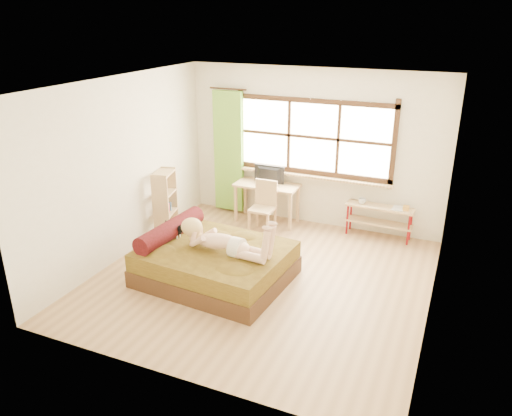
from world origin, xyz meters
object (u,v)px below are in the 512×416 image
at_px(woman, 223,232).
at_px(bookshelf, 165,203).
at_px(bed, 213,262).
at_px(kitten, 174,229).
at_px(desk, 267,189).
at_px(pipe_shelf, 380,214).
at_px(chair, 264,203).

distance_m(woman, bookshelf, 2.00).
xyz_separation_m(bed, kitten, (-0.67, 0.10, 0.34)).
relative_size(kitten, bookshelf, 0.26).
relative_size(desk, bookshelf, 1.02).
distance_m(bed, woman, 0.55).
relative_size(desk, pipe_shelf, 1.01).
height_order(pipe_shelf, bookshelf, bookshelf).
relative_size(woman, pipe_shelf, 1.23).
xyz_separation_m(woman, desk, (-0.29, 2.27, -0.17)).
height_order(woman, desk, woman).
height_order(bed, chair, chair).
xyz_separation_m(woman, kitten, (-0.87, 0.15, -0.18)).
distance_m(pipe_shelf, bookshelf, 3.57).
relative_size(woman, bookshelf, 1.23).
bearing_deg(woman, chair, 100.40).
distance_m(chair, bookshelf, 1.66).
bearing_deg(desk, bookshelf, -139.42).
bearing_deg(woman, desk, 101.98).
bearing_deg(desk, pipe_shelf, 3.46).
bearing_deg(chair, desk, 105.14).
distance_m(kitten, chair, 1.89).
relative_size(kitten, desk, 0.26).
distance_m(woman, kitten, 0.90).
bearing_deg(kitten, desk, 79.45).
relative_size(bed, desk, 1.84).
bearing_deg(kitten, bed, -3.34).
distance_m(kitten, desk, 2.20).
relative_size(bed, woman, 1.52).
height_order(woman, bookshelf, bookshelf).
relative_size(chair, bookshelf, 0.80).
xyz_separation_m(woman, pipe_shelf, (1.69, 2.39, -0.38)).
bearing_deg(pipe_shelf, desk, -174.31).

